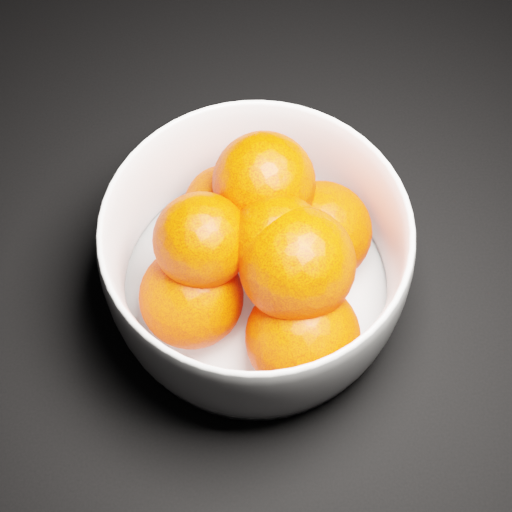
{
  "coord_description": "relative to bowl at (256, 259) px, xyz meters",
  "views": [
    {
      "loc": [
        0.2,
        -0.02,
        0.54
      ],
      "look_at": [
        0.22,
        0.23,
        0.06
      ],
      "focal_mm": 50.0,
      "sensor_mm": 36.0,
      "label": 1
    }
  ],
  "objects": [
    {
      "name": "bowl",
      "position": [
        0.0,
        0.0,
        0.0
      ],
      "size": [
        0.23,
        0.23,
        0.11
      ],
      "rotation": [
        0.0,
        0.0,
        -0.15
      ],
      "color": "silver",
      "rests_on": "ground"
    },
    {
      "name": "orange_pile",
      "position": [
        0.01,
        -0.01,
        0.02
      ],
      "size": [
        0.18,
        0.19,
        0.13
      ],
      "color": "#ED2B00",
      "rests_on": "bowl"
    }
  ]
}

